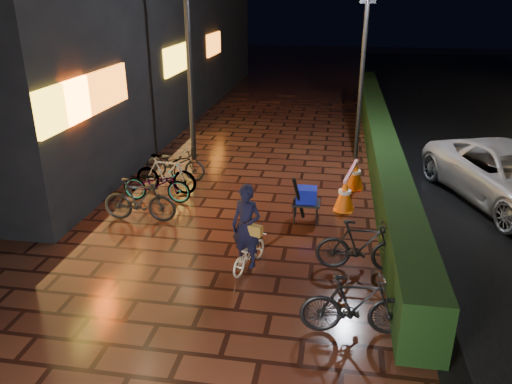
% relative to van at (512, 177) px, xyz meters
% --- Properties ---
extents(ground, '(80.00, 80.00, 0.00)m').
position_rel_van_xyz_m(ground, '(-6.10, -4.14, -0.69)').
color(ground, '#381911').
rests_on(ground, ground).
extents(hedge, '(0.70, 20.00, 1.00)m').
position_rel_van_xyz_m(hedge, '(-2.80, 3.86, -0.19)').
color(hedge, black).
rests_on(hedge, ground).
extents(van, '(3.78, 5.42, 1.37)m').
position_rel_van_xyz_m(van, '(0.00, 0.00, 0.00)').
color(van, silver).
rests_on(van, ground).
extents(lamp_post_hedge, '(0.45, 0.18, 4.73)m').
position_rel_van_xyz_m(lamp_post_hedge, '(-3.51, 2.90, 1.91)').
color(lamp_post_hedge, black).
rests_on(lamp_post_hedge, ground).
extents(lamp_post_sf, '(0.56, 0.28, 5.91)m').
position_rel_van_xyz_m(lamp_post_sf, '(-8.34, 2.12, 2.56)').
color(lamp_post_sf, black).
rests_on(lamp_post_sf, ground).
extents(cyclist, '(0.74, 1.22, 1.65)m').
position_rel_van_xyz_m(cyclist, '(-5.59, -3.95, -0.08)').
color(cyclist, white).
rests_on(cyclist, ground).
extents(traffic_barrier, '(0.75, 1.89, 0.77)m').
position_rel_van_xyz_m(traffic_barrier, '(-3.72, -0.29, -0.31)').
color(traffic_barrier, '#FF630D').
rests_on(traffic_barrier, ground).
extents(cart_assembly, '(0.61, 0.62, 1.13)m').
position_rel_van_xyz_m(cart_assembly, '(-4.70, -1.75, -0.12)').
color(cart_assembly, black).
rests_on(cart_assembly, ground).
extents(parked_bikes_storefront, '(1.76, 3.27, 0.98)m').
position_rel_van_xyz_m(parked_bikes_storefront, '(-8.31, -0.89, -0.23)').
color(parked_bikes_storefront, black).
rests_on(parked_bikes_storefront, ground).
extents(parked_bikes_hedge, '(1.79, 2.42, 0.98)m').
position_rel_van_xyz_m(parked_bikes_hedge, '(-3.64, -4.59, -0.20)').
color(parked_bikes_hedge, black).
rests_on(parked_bikes_hedge, ground).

